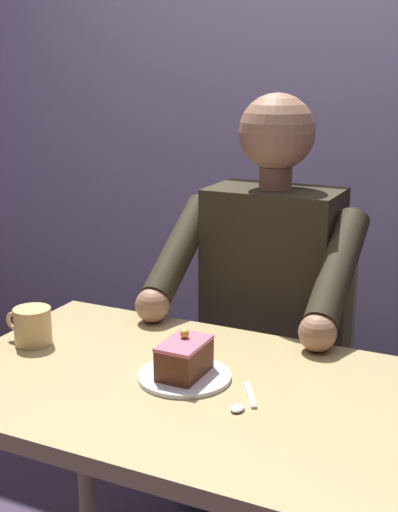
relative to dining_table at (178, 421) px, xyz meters
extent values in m
cube|color=#9C99BD|center=(0.00, -1.41, 0.89)|extent=(6.40, 0.12, 3.00)
cube|color=tan|center=(0.00, 0.00, 0.08)|extent=(1.01, 0.67, 0.04)
cylinder|color=#9C8C68|center=(0.45, -0.27, -0.27)|extent=(0.05, 0.05, 0.69)
cube|color=#978C5C|center=(0.00, -0.60, -0.18)|extent=(0.42, 0.42, 0.04)
cube|color=#978C5C|center=(0.00, -0.79, 0.07)|extent=(0.38, 0.04, 0.45)
cylinder|color=#978C5C|center=(-0.18, -0.42, -0.40)|extent=(0.04, 0.04, 0.44)
cylinder|color=#978C5C|center=(0.18, -0.42, -0.40)|extent=(0.04, 0.04, 0.44)
cylinder|color=#978C5C|center=(-0.18, -0.78, -0.40)|extent=(0.04, 0.04, 0.44)
cylinder|color=#978C5C|center=(0.18, -0.78, -0.40)|extent=(0.04, 0.04, 0.44)
cube|color=#2F291A|center=(0.00, -0.58, 0.13)|extent=(0.36, 0.22, 0.57)
sphere|color=#966B50|center=(0.00, -0.58, 0.57)|extent=(0.21, 0.21, 0.21)
cylinder|color=#966B50|center=(0.00, -0.58, 0.44)|extent=(0.09, 0.09, 0.06)
cylinder|color=#2F291A|center=(-0.22, -0.44, 0.25)|extent=(0.08, 0.33, 0.26)
sphere|color=#966B50|center=(-0.22, -0.28, 0.14)|extent=(0.09, 0.09, 0.09)
cylinder|color=#2F291A|center=(0.22, -0.44, 0.25)|extent=(0.08, 0.33, 0.26)
sphere|color=#966B50|center=(0.22, -0.28, 0.14)|extent=(0.09, 0.09, 0.09)
cylinder|color=#262B3C|center=(-0.09, -0.46, -0.18)|extent=(0.13, 0.38, 0.14)
cylinder|color=#262B3C|center=(0.09, -0.46, -0.18)|extent=(0.13, 0.38, 0.14)
cylinder|color=#262B3C|center=(0.09, -0.28, -0.41)|extent=(0.11, 0.11, 0.42)
cylinder|color=white|center=(-0.01, -0.02, 0.10)|extent=(0.20, 0.20, 0.01)
cube|color=#572C19|center=(-0.01, -0.02, 0.14)|extent=(0.08, 0.12, 0.07)
cube|color=#D76177|center=(-0.01, -0.02, 0.17)|extent=(0.08, 0.13, 0.01)
sphere|color=gold|center=(0.00, -0.03, 0.19)|extent=(0.02, 0.02, 0.02)
cylinder|color=tan|center=(0.40, -0.03, 0.14)|extent=(0.09, 0.09, 0.09)
torus|color=tan|center=(0.46, -0.03, 0.14)|extent=(0.05, 0.01, 0.05)
cylinder|color=black|center=(0.40, -0.03, 0.18)|extent=(0.08, 0.08, 0.01)
cube|color=silver|center=(-0.17, 0.00, 0.10)|extent=(0.06, 0.10, 0.01)
ellipsoid|color=silver|center=(-0.17, 0.07, 0.10)|extent=(0.03, 0.04, 0.01)
camera|label=1|loc=(-0.63, 1.21, 0.74)|focal=49.28mm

